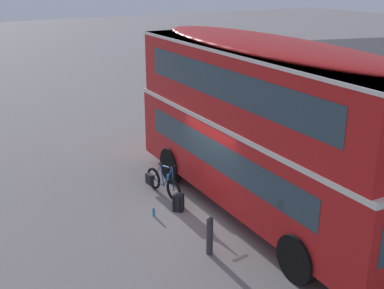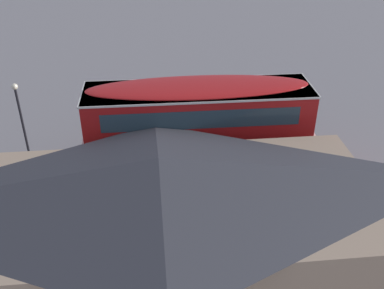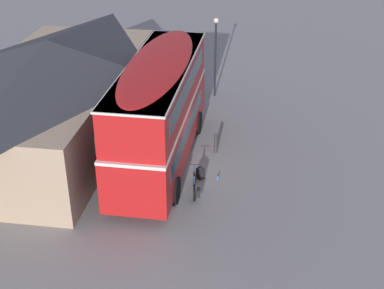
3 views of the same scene
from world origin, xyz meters
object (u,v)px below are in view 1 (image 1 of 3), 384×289
(backpack_on_ground, at_px, (178,201))
(water_bottle_blue_sports, at_px, (154,212))
(double_decker_bus, at_px, (263,121))
(touring_bicycle, at_px, (162,182))
(kerb_bollard, at_px, (210,235))

(backpack_on_ground, relative_size, water_bottle_blue_sports, 2.43)
(double_decker_bus, xyz_separation_m, backpack_on_ground, (-1.18, -1.89, -2.36))
(water_bottle_blue_sports, bearing_deg, double_decker_bus, 64.91)
(double_decker_bus, height_order, touring_bicycle, double_decker_bus)
(double_decker_bus, distance_m, backpack_on_ground, 3.25)
(backpack_on_ground, xyz_separation_m, kerb_bollard, (2.33, -0.43, 0.22))
(double_decker_bus, bearing_deg, touring_bicycle, -142.92)
(backpack_on_ground, height_order, water_bottle_blue_sports, backpack_on_ground)
(kerb_bollard, bearing_deg, touring_bicycle, 171.65)
(touring_bicycle, relative_size, water_bottle_blue_sports, 7.77)
(double_decker_bus, distance_m, kerb_bollard, 3.36)
(kerb_bollard, bearing_deg, water_bottle_blue_sports, -172.54)
(touring_bicycle, xyz_separation_m, kerb_bollard, (3.53, -0.52, 0.13))
(touring_bicycle, height_order, backpack_on_ground, touring_bicycle)
(water_bottle_blue_sports, relative_size, kerb_bollard, 0.23)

